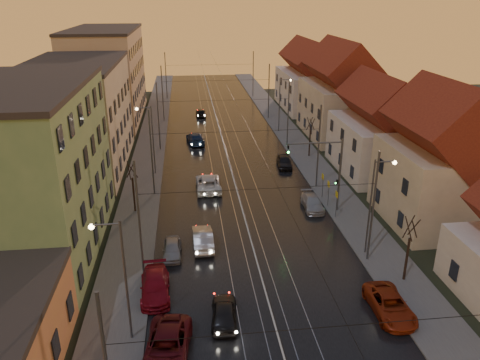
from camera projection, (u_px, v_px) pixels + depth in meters
name	position (u px, v px, depth m)	size (l,w,h in m)	color
ground	(282.00, 350.00, 27.32)	(160.00, 160.00, 0.00)	black
road	(224.00, 145.00, 64.22)	(16.00, 120.00, 0.04)	black
sidewalk_left	(150.00, 148.00, 63.12)	(4.00, 120.00, 0.15)	#4C4C4C
sidewalk_right	(295.00, 143.00, 65.28)	(4.00, 120.00, 0.15)	#4C4C4C
tram_rail_0	(208.00, 146.00, 63.97)	(0.06, 120.00, 0.03)	gray
tram_rail_1	(218.00, 145.00, 64.12)	(0.06, 120.00, 0.03)	gray
tram_rail_2	(230.00, 145.00, 64.29)	(0.06, 120.00, 0.03)	gray
tram_rail_3	(240.00, 145.00, 64.44)	(0.06, 120.00, 0.03)	gray
apartment_left_1	(25.00, 174.00, 35.94)	(10.00, 18.00, 13.00)	#5D8353
apartment_left_2	(79.00, 117.00, 54.58)	(10.00, 20.00, 12.00)	tan
apartment_left_3	(108.00, 75.00, 76.35)	(10.00, 24.00, 14.00)	tan
house_right_1	(440.00, 165.00, 40.98)	(8.67, 10.20, 10.80)	#B5A78B
house_right_2	(381.00, 133.00, 53.27)	(9.18, 12.24, 9.20)	beige
house_right_3	(340.00, 96.00, 66.68)	(9.18, 14.28, 11.50)	#B5A78B
house_right_4	(308.00, 80.00, 83.57)	(9.18, 16.32, 10.00)	beige
catenary_pole_l_1	(139.00, 220.00, 33.03)	(0.16, 0.16, 9.00)	#595B60
catenary_pole_r_1	(373.00, 208.00, 34.89)	(0.16, 0.16, 9.00)	#595B60
catenary_pole_l_2	(152.00, 153.00, 46.87)	(0.16, 0.16, 9.00)	#595B60
catenary_pole_r_2	(319.00, 147.00, 48.73)	(0.16, 0.16, 9.00)	#595B60
catenary_pole_l_3	(158.00, 117.00, 60.71)	(0.16, 0.16, 9.00)	#595B60
catenary_pole_r_3	(288.00, 113.00, 62.57)	(0.16, 0.16, 9.00)	#595B60
catenary_pole_l_4	(163.00, 94.00, 74.55)	(0.16, 0.16, 9.00)	#595B60
catenary_pole_r_4	(269.00, 92.00, 76.40)	(0.16, 0.16, 9.00)	#595B60
catenary_pole_l_5	(166.00, 76.00, 91.15)	(0.16, 0.16, 9.00)	#595B60
catenary_pole_r_5	(253.00, 74.00, 93.01)	(0.16, 0.16, 9.00)	#595B60
street_lamp_0	(119.00, 270.00, 26.38)	(1.75, 0.32, 8.00)	#595B60
street_lamp_1	(375.00, 198.00, 35.72)	(1.75, 0.32, 8.00)	#595B60
street_lamp_2	(150.00, 133.00, 52.21)	(1.75, 0.32, 8.00)	#595B60
street_lamp_3	(282.00, 100.00, 68.94)	(1.75, 0.32, 8.00)	#595B60
traffic_light_mast	(330.00, 166.00, 43.09)	(5.30, 0.32, 7.20)	#595B60
bare_tree_0	(133.00, 188.00, 43.75)	(1.09, 1.09, 5.11)	black
bare_tree_1	(408.00, 251.00, 33.04)	(1.09, 1.09, 5.11)	black
bare_tree_2	(310.00, 138.00, 58.90)	(1.09, 1.09, 5.11)	black
driving_car_0	(224.00, 312.00, 29.52)	(1.61, 4.01, 1.37)	black
driving_car_1	(203.00, 238.00, 38.32)	(1.59, 4.55, 1.50)	#97969B
driving_car_2	(208.00, 183.00, 49.44)	(2.53, 5.49, 1.52)	silver
driving_car_3	(195.00, 138.00, 64.82)	(2.13, 5.25, 1.52)	#182949
driving_car_4	(201.00, 113.00, 79.05)	(1.57, 3.90, 1.33)	black
parked_left_1	(167.00, 347.00, 26.50)	(2.49, 5.40, 1.50)	#4C0D13
parked_left_2	(155.00, 286.00, 32.15)	(1.97, 4.85, 1.41)	maroon
parked_left_3	(172.00, 249.00, 36.99)	(1.44, 3.58, 1.22)	#97979C
parked_right_0	(390.00, 305.00, 30.24)	(2.23, 4.84, 1.34)	maroon
parked_right_1	(312.00, 203.00, 45.16)	(1.74, 4.29, 1.25)	#A8A8AE
parked_right_2	(284.00, 161.00, 56.06)	(1.65, 4.10, 1.40)	black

